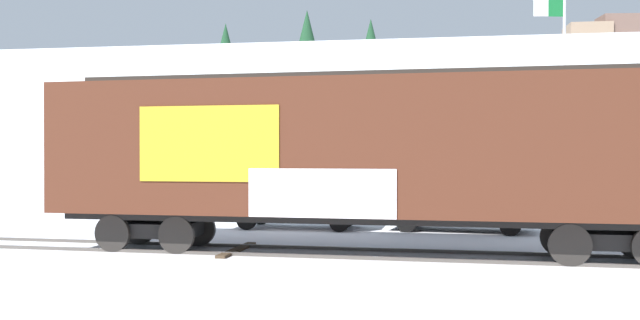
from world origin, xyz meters
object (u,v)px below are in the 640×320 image
freight_car (366,151)px  parked_car_black (458,204)px  flagpole (559,78)px  parked_car_silver (297,202)px

freight_car → parked_car_black: (2.42, 5.62, -1.66)m
freight_car → flagpole: size_ratio=1.73×
freight_car → parked_car_silver: bearing=116.6°
parked_car_black → freight_car: bearing=-113.2°
freight_car → flagpole: bearing=61.2°
flagpole → parked_car_black: (-4.24, -6.50, -4.65)m
parked_car_black → parked_car_silver: bearing=179.9°
freight_car → parked_car_silver: 6.52m
flagpole → freight_car: bearing=-118.8°
parked_car_silver → parked_car_black: size_ratio=0.94×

